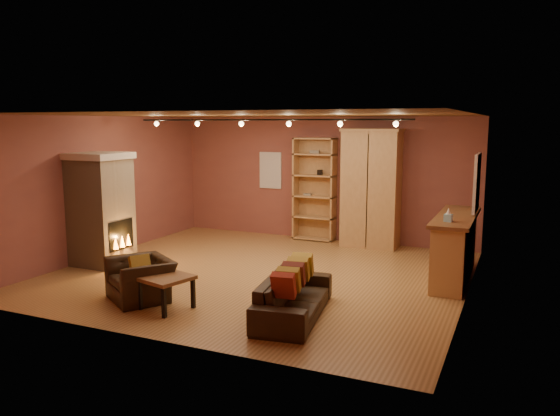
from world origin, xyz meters
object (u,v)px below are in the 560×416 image
at_px(fireplace, 101,209).
at_px(armoire, 371,188).
at_px(loveseat, 294,289).
at_px(coffee_table, 166,281).
at_px(bookcase, 315,188).
at_px(armchair, 141,272).
at_px(bar_counter, 455,247).

bearing_deg(fireplace, armoire, 39.56).
xyz_separation_m(fireplace, loveseat, (4.42, -1.17, -0.67)).
distance_m(loveseat, coffee_table, 1.86).
bearing_deg(armoire, loveseat, -88.12).
distance_m(bookcase, loveseat, 5.18).
relative_size(loveseat, coffee_table, 2.51).
bearing_deg(loveseat, fireplace, 66.44).
bearing_deg(coffee_table, armchair, 162.35).
bearing_deg(bar_counter, armoire, 135.88).
distance_m(fireplace, loveseat, 4.62).
relative_size(bookcase, armchair, 2.03).
xyz_separation_m(bookcase, loveseat, (1.50, -4.90, -0.80)).
xyz_separation_m(fireplace, bookcase, (2.92, 3.73, 0.13)).
bearing_deg(bookcase, armchair, -99.91).
distance_m(armchair, coffee_table, 0.64).
distance_m(fireplace, bar_counter, 6.46).
distance_m(armoire, bar_counter, 2.84).
distance_m(loveseat, armchair, 2.42).
xyz_separation_m(armoire, coffee_table, (-1.64, -5.16, -0.86)).
bearing_deg(bookcase, armoire, -8.49).
bearing_deg(loveseat, armchair, 87.61).
xyz_separation_m(bookcase, armchair, (-0.90, -5.16, -0.76)).
distance_m(bar_counter, coffee_table, 4.86).
xyz_separation_m(fireplace, armoire, (4.27, 3.53, 0.22)).
height_order(fireplace, armchair, fireplace).
bearing_deg(bar_counter, loveseat, -123.19).
height_order(loveseat, coffee_table, loveseat).
xyz_separation_m(bar_counter, armchair, (-4.23, -3.05, -0.15)).
xyz_separation_m(fireplace, bar_counter, (6.24, 1.61, -0.49)).
distance_m(bar_counter, armchair, 5.21).
relative_size(fireplace, bar_counter, 0.90).
xyz_separation_m(loveseat, armchair, (-2.41, -0.27, 0.03)).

